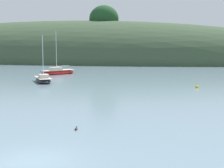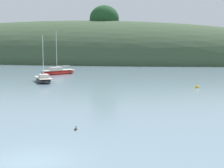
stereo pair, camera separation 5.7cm
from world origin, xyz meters
name	(u,v)px [view 1 (the left image)]	position (x,y,z in m)	size (l,w,h in m)	color
ground_plane	(31,162)	(0.00, 0.00, 0.00)	(400.00, 400.00, 0.00)	slate
far_shoreline_hill	(67,61)	(-25.01, 79.09, 0.09)	(150.00, 36.00, 27.66)	#384C33
sailboat_navy_dinghy	(43,80)	(-11.69, 29.34, 0.35)	(4.58, 5.70, 6.77)	#232328
sailboat_orange_cutter	(58,72)	(-13.68, 40.69, 0.38)	(5.60, 6.08, 7.71)	red
mooring_buoy_outer	(197,87)	(9.21, 27.55, 0.12)	(0.44, 0.44, 0.54)	yellow
duck_lone_right	(76,129)	(0.40, 5.90, 0.05)	(0.22, 0.43, 0.24)	#2D2823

